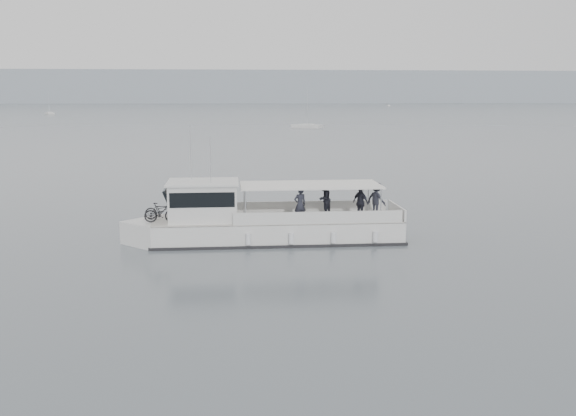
{
  "coord_description": "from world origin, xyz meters",
  "views": [
    {
      "loc": [
        -6.9,
        -32.47,
        6.96
      ],
      "look_at": [
        -4.05,
        -2.19,
        1.6
      ],
      "focal_mm": 40.0,
      "sensor_mm": 36.0,
      "label": 1
    }
  ],
  "objects": [
    {
      "name": "moored_fleet",
      "position": [
        -52.6,
        198.77,
        0.36
      ],
      "size": [
        423.43,
        363.31,
        9.81
      ],
      "color": "silver",
      "rests_on": "ground"
    },
    {
      "name": "ground",
      "position": [
        0.0,
        0.0,
        0.0
      ],
      "size": [
        1400.0,
        1400.0,
        0.0
      ],
      "primitive_type": "plane",
      "color": "#50585F",
      "rests_on": "ground"
    },
    {
      "name": "headland",
      "position": [
        0.0,
        560.0,
        14.0
      ],
      "size": [
        1400.0,
        90.0,
        28.0
      ],
      "primitive_type": "cube",
      "color": "#939EA8",
      "rests_on": "ground"
    },
    {
      "name": "tour_boat",
      "position": [
        -5.73,
        -2.18,
        0.93
      ],
      "size": [
        13.52,
        3.5,
        5.66
      ],
      "rotation": [
        0.0,
        0.0,
        -0.0
      ],
      "color": "silver",
      "rests_on": "ground"
    }
  ]
}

